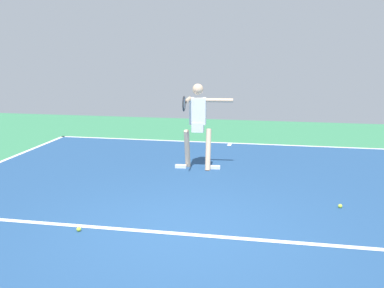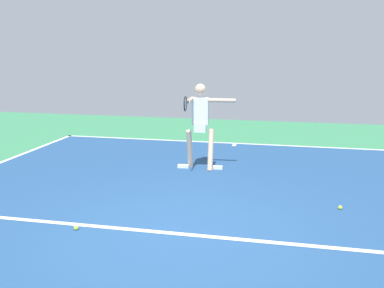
# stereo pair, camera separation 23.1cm
# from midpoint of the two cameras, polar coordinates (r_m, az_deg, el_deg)

# --- Properties ---
(ground_plane) EXTENTS (20.44, 20.44, 0.00)m
(ground_plane) POSITION_cam_midpoint_polar(r_m,az_deg,el_deg) (6.37, -2.16, -11.19)
(ground_plane) COLOR #388456
(court_surface) EXTENTS (9.90, 12.40, 0.00)m
(court_surface) POSITION_cam_midpoint_polar(r_m,az_deg,el_deg) (6.37, -2.16, -11.17)
(court_surface) COLOR navy
(court_surface) RESTS_ON ground_plane
(court_line_baseline_near) EXTENTS (9.90, 0.10, 0.01)m
(court_line_baseline_near) POSITION_cam_midpoint_polar(r_m,az_deg,el_deg) (12.19, 4.36, 0.12)
(court_line_baseline_near) COLOR white
(court_line_baseline_near) RESTS_ON ground_plane
(court_line_service) EXTENTS (7.42, 0.10, 0.01)m
(court_line_service) POSITION_cam_midpoint_polar(r_m,az_deg,el_deg) (6.32, -2.28, -11.37)
(court_line_service) COLOR white
(court_line_service) RESTS_ON ground_plane
(court_line_centre_mark) EXTENTS (0.10, 0.30, 0.01)m
(court_line_centre_mark) POSITION_cam_midpoint_polar(r_m,az_deg,el_deg) (11.99, 4.25, -0.07)
(court_line_centre_mark) COLOR white
(court_line_centre_mark) RESTS_ON ground_plane
(tennis_player) EXTENTS (1.22, 1.29, 1.82)m
(tennis_player) POSITION_cam_midpoint_polar(r_m,az_deg,el_deg) (9.35, 0.05, 3.03)
(tennis_player) COLOR beige
(tennis_player) RESTS_ON ground_plane
(tennis_ball_far_corner) EXTENTS (0.07, 0.07, 0.07)m
(tennis_ball_far_corner) POSITION_cam_midpoint_polar(r_m,az_deg,el_deg) (7.62, 17.52, -7.54)
(tennis_ball_far_corner) COLOR #C6E53D
(tennis_ball_far_corner) RESTS_ON ground_plane
(tennis_ball_by_baseline) EXTENTS (0.07, 0.07, 0.07)m
(tennis_ball_by_baseline) POSITION_cam_midpoint_polar(r_m,az_deg,el_deg) (6.61, -15.20, -10.43)
(tennis_ball_by_baseline) COLOR #C6E53D
(tennis_ball_by_baseline) RESTS_ON ground_plane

